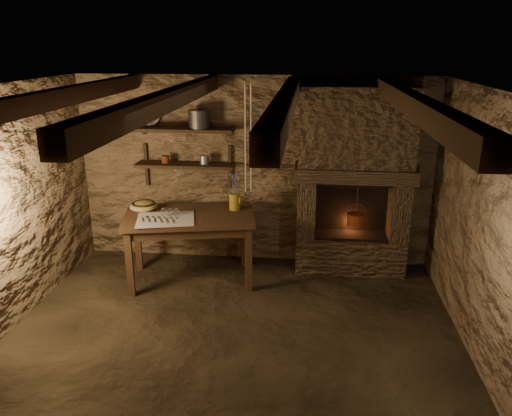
# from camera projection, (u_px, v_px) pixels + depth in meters

# --- Properties ---
(floor) EXTENTS (4.50, 4.50, 0.00)m
(floor) POSITION_uv_depth(u_px,v_px,m) (231.00, 341.00, 4.87)
(floor) COLOR black
(floor) RESTS_ON ground
(back_wall) EXTENTS (4.50, 0.04, 2.40)m
(back_wall) POSITION_uv_depth(u_px,v_px,m) (254.00, 171.00, 6.38)
(back_wall) COLOR #483422
(back_wall) RESTS_ON floor
(front_wall) EXTENTS (4.50, 0.04, 2.40)m
(front_wall) POSITION_uv_depth(u_px,v_px,m) (168.00, 358.00, 2.61)
(front_wall) COLOR #483422
(front_wall) RESTS_ON floor
(right_wall) EXTENTS (0.04, 4.00, 2.40)m
(right_wall) POSITION_uv_depth(u_px,v_px,m) (488.00, 236.00, 4.27)
(right_wall) COLOR #483422
(right_wall) RESTS_ON floor
(ceiling) EXTENTS (4.50, 4.00, 0.04)m
(ceiling) POSITION_uv_depth(u_px,v_px,m) (226.00, 90.00, 4.12)
(ceiling) COLOR black
(ceiling) RESTS_ON back_wall
(beam_far_left) EXTENTS (0.14, 3.95, 0.16)m
(beam_far_left) POSITION_uv_depth(u_px,v_px,m) (55.00, 99.00, 4.30)
(beam_far_left) COLOR black
(beam_far_left) RESTS_ON ceiling
(beam_mid_left) EXTENTS (0.14, 3.95, 0.16)m
(beam_mid_left) POSITION_uv_depth(u_px,v_px,m) (168.00, 100.00, 4.19)
(beam_mid_left) COLOR black
(beam_mid_left) RESTS_ON ceiling
(beam_mid_right) EXTENTS (0.14, 3.95, 0.16)m
(beam_mid_right) POSITION_uv_depth(u_px,v_px,m) (287.00, 101.00, 4.09)
(beam_mid_right) COLOR black
(beam_mid_right) RESTS_ON ceiling
(beam_far_right) EXTENTS (0.14, 3.95, 0.16)m
(beam_far_right) POSITION_uv_depth(u_px,v_px,m) (411.00, 103.00, 3.99)
(beam_far_right) COLOR black
(beam_far_right) RESTS_ON ceiling
(shelf_lower) EXTENTS (1.25, 0.30, 0.04)m
(shelf_lower) POSITION_uv_depth(u_px,v_px,m) (185.00, 165.00, 6.29)
(shelf_lower) COLOR black
(shelf_lower) RESTS_ON back_wall
(shelf_upper) EXTENTS (1.25, 0.30, 0.04)m
(shelf_upper) POSITION_uv_depth(u_px,v_px,m) (184.00, 129.00, 6.14)
(shelf_upper) COLOR black
(shelf_upper) RESTS_ON back_wall
(hearth) EXTENTS (1.43, 0.51, 2.30)m
(hearth) POSITION_uv_depth(u_px,v_px,m) (354.00, 177.00, 6.03)
(hearth) COLOR #34261A
(hearth) RESTS_ON floor
(work_table) EXTENTS (1.64, 1.14, 0.86)m
(work_table) POSITION_uv_depth(u_px,v_px,m) (191.00, 245.00, 5.99)
(work_table) COLOR #321F11
(work_table) RESTS_ON floor
(linen_cloth) EXTENTS (0.74, 0.65, 0.01)m
(linen_cloth) POSITION_uv_depth(u_px,v_px,m) (166.00, 219.00, 5.67)
(linen_cloth) COLOR beige
(linen_cloth) RESTS_ON work_table
(pewter_cutlery_row) EXTENTS (0.57, 0.33, 0.01)m
(pewter_cutlery_row) POSITION_uv_depth(u_px,v_px,m) (165.00, 219.00, 5.64)
(pewter_cutlery_row) COLOR gray
(pewter_cutlery_row) RESTS_ON linen_cloth
(drinking_glasses) EXTENTS (0.21, 0.06, 0.08)m
(drinking_glasses) POSITION_uv_depth(u_px,v_px,m) (170.00, 212.00, 5.77)
(drinking_glasses) COLOR white
(drinking_glasses) RESTS_ON linen_cloth
(stoneware_jug) EXTENTS (0.15, 0.14, 0.46)m
(stoneware_jug) POSITION_uv_depth(u_px,v_px,m) (235.00, 194.00, 5.95)
(stoneware_jug) COLOR #A78420
(stoneware_jug) RESTS_ON work_table
(wooden_bowl) EXTENTS (0.36, 0.36, 0.12)m
(wooden_bowl) POSITION_uv_depth(u_px,v_px,m) (144.00, 206.00, 6.00)
(wooden_bowl) COLOR #A78748
(wooden_bowl) RESTS_ON work_table
(iron_stockpot) EXTENTS (0.35, 0.35, 0.20)m
(iron_stockpot) POSITION_uv_depth(u_px,v_px,m) (200.00, 120.00, 6.08)
(iron_stockpot) COLOR #2F2B29
(iron_stockpot) RESTS_ON shelf_upper
(tin_pan) EXTENTS (0.28, 0.16, 0.26)m
(tin_pan) POSITION_uv_depth(u_px,v_px,m) (150.00, 116.00, 6.24)
(tin_pan) COLOR #A7A8A2
(tin_pan) RESTS_ON shelf_upper
(small_kettle) EXTENTS (0.16, 0.12, 0.16)m
(small_kettle) POSITION_uv_depth(u_px,v_px,m) (205.00, 160.00, 6.24)
(small_kettle) COLOR #A7A8A2
(small_kettle) RESTS_ON shelf_lower
(rusty_tin) EXTENTS (0.10, 0.10, 0.09)m
(rusty_tin) POSITION_uv_depth(u_px,v_px,m) (166.00, 159.00, 6.29)
(rusty_tin) COLOR #572111
(rusty_tin) RESTS_ON shelf_lower
(red_pot) EXTENTS (0.24, 0.24, 0.54)m
(red_pot) POSITION_uv_depth(u_px,v_px,m) (356.00, 219.00, 6.14)
(red_pot) COLOR maroon
(red_pot) RESTS_ON hearth
(hanging_ropes) EXTENTS (0.08, 0.08, 1.20)m
(hanging_ropes) POSITION_uv_depth(u_px,v_px,m) (248.00, 139.00, 5.29)
(hanging_ropes) COLOR beige
(hanging_ropes) RESTS_ON ceiling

